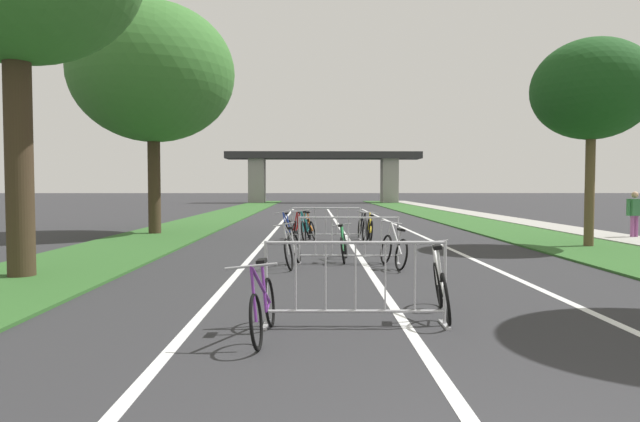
% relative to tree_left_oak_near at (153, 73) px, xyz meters
% --- Properties ---
extents(grass_verge_left, '(3.20, 68.30, 0.05)m').
position_rel_tree_left_oak_near_xyz_m(grass_verge_left, '(0.42, 10.75, -5.73)').
color(grass_verge_left, '#2D5B26').
rests_on(grass_verge_left, ground).
extents(grass_verge_right, '(3.20, 68.30, 0.05)m').
position_rel_tree_left_oak_near_xyz_m(grass_verge_right, '(13.25, 10.75, -5.73)').
color(grass_verge_right, '#2D5B26').
rests_on(grass_verge_right, ground).
extents(sidewalk_path_right, '(1.74, 68.30, 0.08)m').
position_rel_tree_left_oak_near_xyz_m(sidewalk_path_right, '(15.72, 10.75, -5.72)').
color(sidewalk_path_right, '#9E9B93').
rests_on(sidewalk_path_right, ground).
extents(lane_stripe_center, '(0.14, 39.51, 0.01)m').
position_rel_tree_left_oak_near_xyz_m(lane_stripe_center, '(6.84, 2.57, -5.75)').
color(lane_stripe_center, silver).
rests_on(lane_stripe_center, ground).
extents(lane_stripe_right_lane, '(0.14, 39.51, 0.01)m').
position_rel_tree_left_oak_near_xyz_m(lane_stripe_right_lane, '(9.49, 2.57, -5.75)').
color(lane_stripe_right_lane, silver).
rests_on(lane_stripe_right_lane, ground).
extents(lane_stripe_left_lane, '(0.14, 39.51, 0.01)m').
position_rel_tree_left_oak_near_xyz_m(lane_stripe_left_lane, '(4.19, 2.57, -5.75)').
color(lane_stripe_left_lane, silver).
rests_on(lane_stripe_left_lane, ground).
extents(overpass_bridge, '(20.90, 3.25, 5.46)m').
position_rel_tree_left_oak_near_xyz_m(overpass_bridge, '(6.84, 39.26, -1.85)').
color(overpass_bridge, '#2D2D30').
rests_on(overpass_bridge, ground).
extents(tree_left_oak_near, '(5.77, 5.77, 8.23)m').
position_rel_tree_left_oak_near_xyz_m(tree_left_oak_near, '(0.00, 0.00, 0.00)').
color(tree_left_oak_near, '#3D2D1E').
rests_on(tree_left_oak_near, ground).
extents(tree_right_pine_near, '(3.29, 3.29, 5.84)m').
position_rel_tree_left_oak_near_xyz_m(tree_right_pine_near, '(13.49, -4.40, -1.34)').
color(tree_right_pine_near, brown).
rests_on(tree_right_pine_near, ground).
extents(crowd_barrier_nearest, '(2.27, 0.47, 1.05)m').
position_rel_tree_left_oak_near_xyz_m(crowd_barrier_nearest, '(6.21, -12.99, -5.24)').
color(crowd_barrier_nearest, '#ADADB2').
rests_on(crowd_barrier_nearest, ground).
extents(crowd_barrier_second, '(2.28, 0.52, 1.05)m').
position_rel_tree_left_oak_near_xyz_m(crowd_barrier_second, '(6.49, -7.55, -5.24)').
color(crowd_barrier_second, '#ADADB2').
rests_on(crowd_barrier_second, ground).
extents(crowd_barrier_third, '(2.28, 0.52, 1.05)m').
position_rel_tree_left_oak_near_xyz_m(crowd_barrier_third, '(6.12, -2.10, -5.24)').
color(crowd_barrier_third, '#ADADB2').
rests_on(crowd_barrier_third, ground).
extents(bicycle_silver_0, '(0.59, 1.71, 1.00)m').
position_rel_tree_left_oak_near_xyz_m(bicycle_silver_0, '(5.26, -8.04, -5.38)').
color(bicycle_silver_0, black).
rests_on(bicycle_silver_0, ground).
extents(bicycle_white_1, '(0.43, 1.67, 0.98)m').
position_rel_tree_left_oak_near_xyz_m(bicycle_white_1, '(7.39, -12.51, -5.38)').
color(bicycle_white_1, black).
rests_on(bicycle_white_1, ground).
extents(bicycle_purple_2, '(0.56, 1.59, 0.92)m').
position_rel_tree_left_oak_near_xyz_m(bicycle_purple_2, '(5.12, -13.50, -5.40)').
color(bicycle_purple_2, black).
rests_on(bicycle_purple_2, ground).
extents(bicycle_orange_3, '(0.68, 1.59, 0.92)m').
position_rel_tree_left_oak_near_xyz_m(bicycle_orange_3, '(5.59, -1.71, -5.40)').
color(bicycle_orange_3, black).
rests_on(bicycle_orange_3, ground).
extents(bicycle_black_4, '(0.55, 1.77, 0.95)m').
position_rel_tree_left_oak_near_xyz_m(bicycle_black_4, '(7.33, -1.67, -5.37)').
color(bicycle_black_4, black).
rests_on(bicycle_black_4, ground).
extents(bicycle_teal_5, '(0.60, 1.76, 1.02)m').
position_rel_tree_left_oak_near_xyz_m(bicycle_teal_5, '(5.48, -2.49, -5.38)').
color(bicycle_teal_5, black).
rests_on(bicycle_teal_5, ground).
extents(bicycle_red_6, '(0.51, 1.66, 0.99)m').
position_rel_tree_left_oak_near_xyz_m(bicycle_red_6, '(5.13, -1.75, -5.39)').
color(bicycle_red_6, black).
rests_on(bicycle_red_6, ground).
extents(bicycle_blue_7, '(0.59, 1.67, 1.01)m').
position_rel_tree_left_oak_near_xyz_m(bicycle_blue_7, '(4.93, -2.69, -5.38)').
color(bicycle_blue_7, black).
rests_on(bicycle_blue_7, ground).
extents(bicycle_yellow_8, '(0.56, 1.66, 0.92)m').
position_rel_tree_left_oak_near_xyz_m(bicycle_yellow_8, '(7.47, -2.66, -5.38)').
color(bicycle_yellow_8, black).
rests_on(bicycle_yellow_8, ground).
extents(bicycle_green_9, '(0.48, 1.63, 0.87)m').
position_rel_tree_left_oak_near_xyz_m(bicycle_green_9, '(6.41, -7.09, -5.41)').
color(bicycle_green_9, black).
rests_on(bicycle_green_9, ground).
extents(bicycle_silver_10, '(0.49, 1.65, 0.99)m').
position_rel_tree_left_oak_near_xyz_m(bicycle_silver_10, '(7.41, -8.13, -5.39)').
color(bicycle_silver_10, black).
rests_on(bicycle_silver_10, ground).
extents(pedestrian_waiting, '(0.55, 0.36, 1.56)m').
position_rel_tree_left_oak_near_xyz_m(pedestrian_waiting, '(16.22, -1.99, -4.81)').
color(pedestrian_waiting, '#994C8C').
rests_on(pedestrian_waiting, ground).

